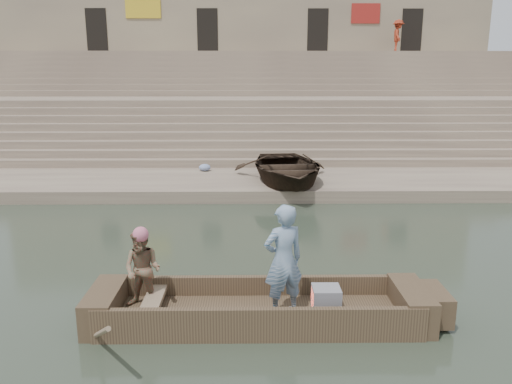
{
  "coord_description": "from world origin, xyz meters",
  "views": [
    {
      "loc": [
        0.68,
        -9.34,
        4.11
      ],
      "look_at": [
        0.81,
        1.83,
        1.4
      ],
      "focal_mm": 35.24,
      "sensor_mm": 36.0,
      "label": 1
    }
  ],
  "objects_px": {
    "main_rowboat": "(259,316)",
    "beached_rowboat": "(286,168)",
    "pedestrian": "(398,36)",
    "rowing_man": "(143,270)",
    "standing_man": "(283,260)",
    "television": "(325,299)"
  },
  "relations": [
    {
      "from": "main_rowboat",
      "to": "beached_rowboat",
      "type": "relative_size",
      "value": 1.06
    },
    {
      "from": "main_rowboat",
      "to": "pedestrian",
      "type": "bearing_deg",
      "value": 69.82
    },
    {
      "from": "pedestrian",
      "to": "rowing_man",
      "type": "bearing_deg",
      "value": 166.69
    },
    {
      "from": "standing_man",
      "to": "pedestrian",
      "type": "bearing_deg",
      "value": -131.06
    },
    {
      "from": "beached_rowboat",
      "to": "pedestrian",
      "type": "bearing_deg",
      "value": 57.99
    },
    {
      "from": "television",
      "to": "beached_rowboat",
      "type": "relative_size",
      "value": 0.1
    },
    {
      "from": "television",
      "to": "pedestrian",
      "type": "height_order",
      "value": "pedestrian"
    },
    {
      "from": "standing_man",
      "to": "television",
      "type": "xyz_separation_m",
      "value": [
        0.72,
        0.11,
        -0.73
      ]
    },
    {
      "from": "television",
      "to": "pedestrian",
      "type": "relative_size",
      "value": 0.24
    },
    {
      "from": "standing_man",
      "to": "television",
      "type": "height_order",
      "value": "standing_man"
    },
    {
      "from": "television",
      "to": "beached_rowboat",
      "type": "height_order",
      "value": "beached_rowboat"
    },
    {
      "from": "main_rowboat",
      "to": "standing_man",
      "type": "bearing_deg",
      "value": -15.9
    },
    {
      "from": "standing_man",
      "to": "pedestrian",
      "type": "distance_m",
      "value": 26.44
    },
    {
      "from": "main_rowboat",
      "to": "beached_rowboat",
      "type": "distance_m",
      "value": 9.19
    },
    {
      "from": "main_rowboat",
      "to": "standing_man",
      "type": "height_order",
      "value": "standing_man"
    },
    {
      "from": "beached_rowboat",
      "to": "pedestrian",
      "type": "height_order",
      "value": "pedestrian"
    },
    {
      "from": "beached_rowboat",
      "to": "pedestrian",
      "type": "xyz_separation_m",
      "value": [
        7.87,
        15.3,
        5.28
      ]
    },
    {
      "from": "television",
      "to": "standing_man",
      "type": "bearing_deg",
      "value": -171.05
    },
    {
      "from": "rowing_man",
      "to": "pedestrian",
      "type": "bearing_deg",
      "value": 82.01
    },
    {
      "from": "standing_man",
      "to": "television",
      "type": "relative_size",
      "value": 4.04
    },
    {
      "from": "rowing_man",
      "to": "pedestrian",
      "type": "height_order",
      "value": "pedestrian"
    },
    {
      "from": "main_rowboat",
      "to": "pedestrian",
      "type": "distance_m",
      "value": 26.68
    }
  ]
}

